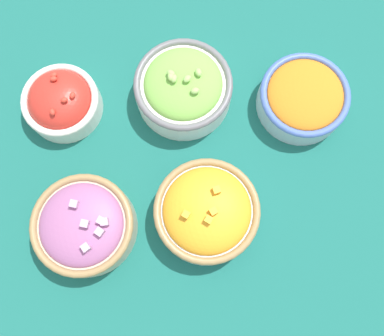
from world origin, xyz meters
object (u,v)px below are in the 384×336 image
bowl_lettuce (181,88)px  bowl_red_onion (84,226)px  bowl_carrots (303,98)px  bowl_cherry_tomatoes (61,102)px  bowl_squash (207,212)px

bowl_lettuce → bowl_red_onion: 0.28m
bowl_carrots → bowl_cherry_tomatoes: bowl_cherry_tomatoes is taller
bowl_squash → bowl_red_onion: bearing=-179.6°
bowl_red_onion → bowl_squash: (0.20, 0.00, 0.00)m
bowl_carrots → bowl_cherry_tomatoes: bearing=174.9°
bowl_lettuce → bowl_carrots: 0.21m
bowl_red_onion → bowl_carrots: (0.38, 0.18, -0.01)m
bowl_squash → bowl_carrots: bowl_squash is taller
bowl_red_onion → bowl_squash: bearing=0.4°
bowl_cherry_tomatoes → bowl_red_onion: bearing=-82.0°
bowl_squash → bowl_carrots: (0.19, 0.18, -0.01)m
bowl_lettuce → bowl_carrots: bowl_lettuce is taller
bowl_red_onion → bowl_carrots: bowl_red_onion is taller
bowl_squash → bowl_carrots: size_ratio=1.10×
bowl_lettuce → bowl_red_onion: size_ratio=1.04×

